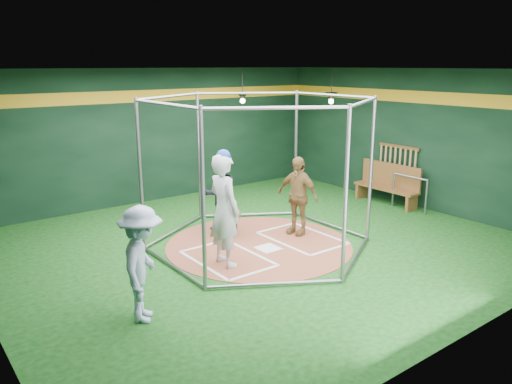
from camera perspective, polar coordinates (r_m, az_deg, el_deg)
room_shell at (r=9.81m, az=0.33°, el=3.60°), size 10.10×9.10×3.53m
clay_disc at (r=10.28m, az=0.34°, el=-6.03°), size 3.80×3.80×0.01m
home_plate at (r=10.05m, az=1.39°, el=-6.44°), size 0.43×0.43×0.01m
batter_box_left at (r=9.57m, az=-3.29°, el=-7.58°), size 1.17×1.77×0.01m
batter_box_right at (r=10.67m, az=5.23°, el=-5.24°), size 1.17×1.77×0.01m
batting_cage at (r=9.86m, az=0.35°, el=2.14°), size 4.05×4.67×3.00m
bat_rack at (r=13.70m, az=15.86°, el=3.15°), size 0.07×1.25×0.98m
pendant_lamp_near at (r=13.86m, az=-1.55°, el=10.87°), size 0.34×0.34×0.90m
pendant_lamp_far at (r=13.82m, az=8.61°, el=10.71°), size 0.34×0.34×0.90m
batter_figure at (r=8.99m, az=-3.65°, el=-1.94°), size 0.50×0.76×2.14m
visitor_leopard at (r=10.72m, az=4.75°, el=-0.41°), size 0.65×1.07×1.70m
catcher_figure at (r=10.62m, az=-3.19°, el=-2.28°), size 0.61×0.64×1.07m
umpire at (r=11.00m, az=-4.16°, el=-0.17°), size 0.94×0.82×1.64m
bystander_blue at (r=7.30m, az=-12.89°, el=-8.04°), size 1.14×1.27×1.70m
dugout_bench at (r=13.59m, az=14.87°, el=0.97°), size 0.43×1.84×1.08m
steel_railing at (r=13.10m, az=17.16°, el=0.50°), size 0.05×1.03×0.89m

